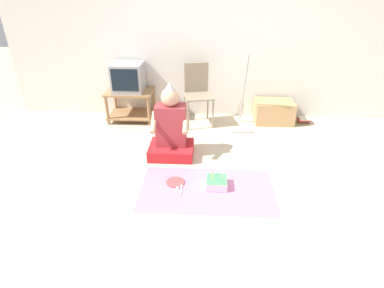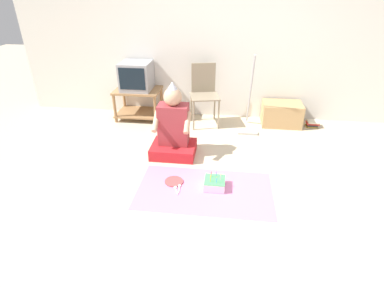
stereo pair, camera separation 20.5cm
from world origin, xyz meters
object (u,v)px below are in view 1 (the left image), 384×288
dust_mop (243,109)px  book_pile (304,120)px  paper_plate (175,182)px  person_seated (171,131)px  tv (129,77)px  birthday_cake (217,182)px  cardboard_box_stack (274,112)px  folding_chair (197,90)px

dust_mop → book_pile: size_ratio=5.96×
book_pile → paper_plate: size_ratio=0.94×
person_seated → paper_plate: bearing=-80.0°
tv → birthday_cake: (1.31, -1.75, -0.63)m
tv → dust_mop: 1.76m
tv → paper_plate: bearing=-63.2°
tv → person_seated: bearing=-55.2°
cardboard_box_stack → birthday_cake: bearing=-117.1°
folding_chair → cardboard_box_stack: folding_chair is taller
tv → paper_plate: size_ratio=2.35×
dust_mop → birthday_cake: 1.54m
cardboard_box_stack → person_seated: size_ratio=0.62×
book_pile → birthday_cake: 2.20m
folding_chair → person_seated: person_seated is taller
book_pile → paper_plate: book_pile is taller
folding_chair → birthday_cake: size_ratio=4.12×
book_pile → person_seated: bearing=-151.2°
dust_mop → book_pile: bearing=14.7°
book_pile → paper_plate: (-1.81, -1.68, -0.04)m
dust_mop → birthday_cake: dust_mop is taller
cardboard_box_stack → dust_mop: (-0.51, -0.30, 0.15)m
folding_chair → cardboard_box_stack: (1.18, 0.07, -0.35)m
tv → folding_chair: folding_chair is taller
dust_mop → tv: bearing=170.5°
birthday_cake → tv: bearing=126.7°
tv → birthday_cake: bearing=-53.3°
birthday_cake → paper_plate: birthday_cake is taller
folding_chair → cardboard_box_stack: 1.23m
birthday_cake → paper_plate: (-0.44, 0.04, -0.04)m
tv → dust_mop: dust_mop is taller
cardboard_box_stack → book_pile: 0.48m
tv → birthday_cake: 2.27m
person_seated → birthday_cake: size_ratio=4.27×
book_pile → birthday_cake: size_ratio=0.86×
tv → cardboard_box_stack: size_ratio=0.82×
person_seated → birthday_cake: bearing=-50.2°
dust_mop → paper_plate: bearing=-120.5°
book_pile → person_seated: (-1.92, -1.06, 0.27)m
book_pile → dust_mop: bearing=-165.3°
dust_mop → cardboard_box_stack: bearing=30.4°
cardboard_box_stack → paper_plate: bearing=-128.0°
folding_chair → person_seated: (-0.28, -1.02, -0.19)m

